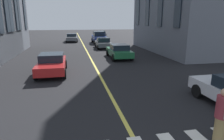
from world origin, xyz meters
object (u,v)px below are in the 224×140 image
object	(u,v)px
car_blue_mid	(99,37)
pedestrian_near	(222,116)
car_green_trailing	(119,51)
car_grey_parked_a	(72,38)
car_grey_near	(101,34)
car_grey_parked_b	(103,43)
car_red_far	(52,63)

from	to	relation	value
car_blue_mid	pedestrian_near	world-z (taller)	car_blue_mid
car_green_trailing	car_blue_mid	size ratio (longest dim) A/B	0.94
car_grey_parked_a	car_grey_near	size ratio (longest dim) A/B	1.00
car_grey_parked_a	car_grey_parked_b	bearing A→B (deg)	-156.74
car_red_far	car_blue_mid	bearing A→B (deg)	-17.82
car_grey_near	pedestrian_near	bearing A→B (deg)	176.56
pedestrian_near	car_green_trailing	bearing A→B (deg)	-1.10
car_green_trailing	car_grey_near	xyz separation A→B (m)	(26.32, -2.16, 0.00)
car_blue_mid	car_grey_parked_b	distance (m)	6.14
car_grey_parked_a	car_grey_parked_b	xyz separation A→B (m)	(-9.42, -4.05, -0.00)
car_blue_mid	pedestrian_near	bearing A→B (deg)	179.58
pedestrian_near	car_grey_near	bearing A→B (deg)	-3.44
car_green_trailing	car_red_far	bearing A→B (deg)	127.94
car_blue_mid	car_grey_near	bearing A→B (deg)	-9.91
car_red_far	pedestrian_near	size ratio (longest dim) A/B	2.57
car_green_trailing	pedestrian_near	world-z (taller)	pedestrian_near
car_red_far	car_grey_parked_b	size ratio (longest dim) A/B	1.13
car_grey_parked_b	pedestrian_near	size ratio (longest dim) A/B	2.27
car_red_far	car_green_trailing	xyz separation A→B (m)	(4.62, -5.93, 0.00)
car_red_far	pedestrian_near	distance (m)	11.00
car_red_far	car_grey_parked_a	xyz separation A→B (m)	(21.53, -1.49, 0.00)
car_green_trailing	pedestrian_near	bearing A→B (deg)	178.90
pedestrian_near	car_red_far	bearing A→B (deg)	30.96
car_red_far	car_blue_mid	size ratio (longest dim) A/B	0.94
car_green_trailing	car_blue_mid	distance (m)	13.61
car_red_far	pedestrian_near	world-z (taller)	pedestrian_near
car_grey_near	car_grey_parked_a	bearing A→B (deg)	144.98
car_red_far	car_grey_near	size ratio (longest dim) A/B	1.00
car_grey_parked_a	pedestrian_near	size ratio (longest dim) A/B	2.57
car_grey_near	car_red_far	bearing A→B (deg)	165.36
car_grey_parked_a	car_blue_mid	size ratio (longest dim) A/B	0.94
car_grey_parked_a	car_grey_parked_b	world-z (taller)	car_grey_parked_b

